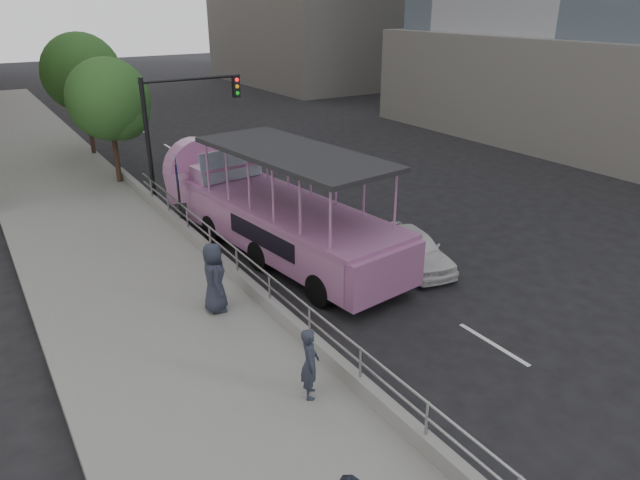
% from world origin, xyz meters
% --- Properties ---
extents(ground, '(160.00, 160.00, 0.00)m').
position_xyz_m(ground, '(0.00, 0.00, 0.00)').
color(ground, black).
extents(sidewalk, '(5.50, 80.00, 0.30)m').
position_xyz_m(sidewalk, '(-5.75, 10.00, 0.15)').
color(sidewalk, gray).
rests_on(sidewalk, ground).
extents(kerb_wall, '(0.24, 30.00, 0.36)m').
position_xyz_m(kerb_wall, '(-3.12, 2.00, 0.48)').
color(kerb_wall, gray).
rests_on(kerb_wall, sidewalk).
extents(guardrail, '(0.07, 22.00, 0.71)m').
position_xyz_m(guardrail, '(-3.12, 2.00, 1.14)').
color(guardrail, '#A5A6AA').
rests_on(guardrail, kerb_wall).
extents(duck_boat, '(3.95, 11.33, 3.69)m').
position_xyz_m(duck_boat, '(-0.89, 6.34, 1.37)').
color(duck_boat, black).
rests_on(duck_boat, ground).
extents(car, '(2.07, 3.79, 1.22)m').
position_xyz_m(car, '(2.28, 2.55, 0.61)').
color(car, white).
rests_on(car, ground).
extents(pedestrian_near, '(0.61, 0.69, 1.57)m').
position_xyz_m(pedestrian_near, '(-4.07, -1.54, 1.09)').
color(pedestrian_near, '#292E3D').
rests_on(pedestrian_near, sidewalk).
extents(pedestrian_far, '(0.82, 1.05, 1.90)m').
position_xyz_m(pedestrian_far, '(-4.31, 2.80, 1.25)').
color(pedestrian_far, '#292E3D').
rests_on(pedestrian_far, sidewalk).
extents(parking_sign, '(0.20, 0.63, 2.90)m').
position_xyz_m(parking_sign, '(-3.00, 9.03, 1.81)').
color(parking_sign, black).
rests_on(parking_sign, ground).
extents(traffic_signal, '(4.20, 0.32, 5.20)m').
position_xyz_m(traffic_signal, '(-1.70, 12.50, 3.50)').
color(traffic_signal, black).
rests_on(traffic_signal, ground).
extents(street_tree_near, '(3.52, 3.52, 5.72)m').
position_xyz_m(street_tree_near, '(-3.30, 15.93, 3.82)').
color(street_tree_near, '#3B271B').
rests_on(street_tree_near, ground).
extents(street_tree_far, '(3.97, 3.97, 6.45)m').
position_xyz_m(street_tree_far, '(-3.10, 21.93, 4.31)').
color(street_tree_far, '#3B271B').
rests_on(street_tree_far, ground).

